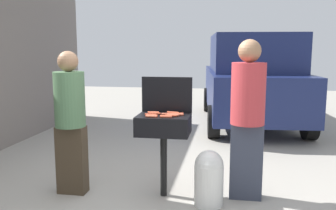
{
  "coord_description": "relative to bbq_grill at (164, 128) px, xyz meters",
  "views": [
    {
      "loc": [
        0.87,
        -3.7,
        1.71
      ],
      "look_at": [
        0.1,
        0.78,
        1.0
      ],
      "focal_mm": 38.69,
      "sensor_mm": 36.0,
      "label": 1
    }
  ],
  "objects": [
    {
      "name": "hot_dog_0",
      "position": [
        0.11,
        -0.05,
        0.16
      ],
      "size": [
        0.13,
        0.03,
        0.03
      ],
      "primitive_type": "cylinder",
      "rotation": [
        0.0,
        1.57,
        0.06
      ],
      "color": "#C6593D",
      "rests_on": "bbq_grill"
    },
    {
      "name": "hot_dog_8",
      "position": [
        -0.11,
        -0.12,
        0.16
      ],
      "size": [
        0.13,
        0.03,
        0.03
      ],
      "primitive_type": "cylinder",
      "rotation": [
        0.0,
        1.57,
        0.07
      ],
      "color": "#B74C33",
      "rests_on": "bbq_grill"
    },
    {
      "name": "bbq_grill",
      "position": [
        0.0,
        0.0,
        0.0
      ],
      "size": [
        0.6,
        0.44,
        0.96
      ],
      "color": "black",
      "rests_on": "ground"
    },
    {
      "name": "hot_dog_11",
      "position": [
        0.16,
        0.06,
        0.16
      ],
      "size": [
        0.13,
        0.03,
        0.03
      ],
      "primitive_type": "cylinder",
      "rotation": [
        0.0,
        1.57,
        0.03
      ],
      "color": "#AD4228",
      "rests_on": "bbq_grill"
    },
    {
      "name": "hot_dog_13",
      "position": [
        0.16,
        0.0,
        0.16
      ],
      "size": [
        0.13,
        0.03,
        0.03
      ],
      "primitive_type": "cylinder",
      "rotation": [
        0.0,
        1.57,
        -0.01
      ],
      "color": "#C6593D",
      "rests_on": "bbq_grill"
    },
    {
      "name": "hot_dog_3",
      "position": [
        0.08,
        0.12,
        0.16
      ],
      "size": [
        0.13,
        0.04,
        0.03
      ],
      "primitive_type": "cylinder",
      "rotation": [
        0.0,
        1.57,
        -0.11
      ],
      "color": "#B74C33",
      "rests_on": "bbq_grill"
    },
    {
      "name": "hot_dog_4",
      "position": [
        -0.14,
        0.09,
        0.16
      ],
      "size": [
        0.13,
        0.04,
        0.03
      ],
      "primitive_type": "cylinder",
      "rotation": [
        0.0,
        1.57,
        0.09
      ],
      "color": "#C6593D",
      "rests_on": "bbq_grill"
    },
    {
      "name": "hot_dog_14",
      "position": [
        0.1,
        -0.08,
        0.16
      ],
      "size": [
        0.13,
        0.03,
        0.03
      ],
      "primitive_type": "cylinder",
      "rotation": [
        0.0,
        1.57,
        -0.0
      ],
      "color": "#AD4228",
      "rests_on": "bbq_grill"
    },
    {
      "name": "propane_tank",
      "position": [
        0.53,
        -0.17,
        -0.49
      ],
      "size": [
        0.32,
        0.32,
        0.62
      ],
      "color": "silver",
      "rests_on": "ground"
    },
    {
      "name": "hot_dog_12",
      "position": [
        0.06,
        -0.16,
        0.16
      ],
      "size": [
        0.13,
        0.03,
        0.03
      ],
      "primitive_type": "cylinder",
      "rotation": [
        0.0,
        1.57,
        0.05
      ],
      "color": "#B74C33",
      "rests_on": "bbq_grill"
    },
    {
      "name": "person_left",
      "position": [
        -1.09,
        -0.09,
        0.1
      ],
      "size": [
        0.35,
        0.35,
        1.69
      ],
      "rotation": [
        0.0,
        0.0,
        0.16
      ],
      "color": "#3F3323",
      "rests_on": "ground"
    },
    {
      "name": "hot_dog_9",
      "position": [
        -0.11,
        0.02,
        0.16
      ],
      "size": [
        0.13,
        0.03,
        0.03
      ],
      "primitive_type": "cylinder",
      "rotation": [
        0.0,
        1.57,
        -0.01
      ],
      "color": "#AD4228",
      "rests_on": "bbq_grill"
    },
    {
      "name": "hot_dog_6",
      "position": [
        0.05,
        -0.12,
        0.16
      ],
      "size": [
        0.13,
        0.03,
        0.03
      ],
      "primitive_type": "cylinder",
      "rotation": [
        0.0,
        1.57,
        -0.03
      ],
      "color": "#AD4228",
      "rests_on": "bbq_grill"
    },
    {
      "name": "parked_minivan",
      "position": [
        1.21,
        4.46,
        0.21
      ],
      "size": [
        2.37,
        4.56,
        2.02
      ],
      "rotation": [
        0.0,
        0.0,
        3.24
      ],
      "color": "navy",
      "rests_on": "ground"
    },
    {
      "name": "hot_dog_2",
      "position": [
        0.1,
        0.09,
        0.16
      ],
      "size": [
        0.13,
        0.03,
        0.03
      ],
      "primitive_type": "cylinder",
      "rotation": [
        0.0,
        1.57,
        0.06
      ],
      "color": "#AD4228",
      "rests_on": "bbq_grill"
    },
    {
      "name": "hot_dog_7",
      "position": [
        0.04,
        0.01,
        0.16
      ],
      "size": [
        0.13,
        0.03,
        0.03
      ],
      "primitive_type": "cylinder",
      "rotation": [
        0.0,
        1.57,
        0.05
      ],
      "color": "#C6593D",
      "rests_on": "bbq_grill"
    },
    {
      "name": "ground_plane",
      "position": [
        -0.14,
        -0.28,
        -0.81
      ],
      "size": [
        24.0,
        24.0,
        0.0
      ],
      "primitive_type": "plane",
      "color": "#9E998E"
    },
    {
      "name": "person_right",
      "position": [
        0.94,
        0.1,
        0.17
      ],
      "size": [
        0.38,
        0.38,
        1.81
      ],
      "rotation": [
        0.0,
        0.0,
        3.19
      ],
      "color": "#333847",
      "rests_on": "ground"
    },
    {
      "name": "hot_dog_5",
      "position": [
        -0.14,
        -0.06,
        0.16
      ],
      "size": [
        0.13,
        0.03,
        0.03
      ],
      "primitive_type": "cylinder",
      "rotation": [
        0.0,
        1.57,
        -0.07
      ],
      "color": "#AD4228",
      "rests_on": "bbq_grill"
    },
    {
      "name": "hot_dog_10",
      "position": [
        -0.11,
        -0.16,
        0.16
      ],
      "size": [
        0.13,
        0.03,
        0.03
      ],
      "primitive_type": "cylinder",
      "rotation": [
        0.0,
        1.57,
        -0.04
      ],
      "color": "#C6593D",
      "rests_on": "bbq_grill"
    },
    {
      "name": "hot_dog_1",
      "position": [
        -0.13,
        0.05,
        0.16
      ],
      "size": [
        0.13,
        0.04,
        0.03
      ],
      "primitive_type": "cylinder",
      "rotation": [
        0.0,
        1.57,
        -0.07
      ],
      "color": "#AD4228",
      "rests_on": "bbq_grill"
    },
    {
      "name": "grill_lid_open",
      "position": [
        0.0,
        0.22,
        0.36
      ],
      "size": [
        0.6,
        0.05,
        0.42
      ],
      "primitive_type": "cube",
      "color": "black",
      "rests_on": "bbq_grill"
    }
  ]
}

